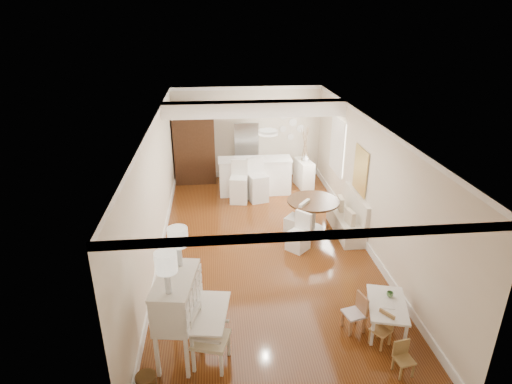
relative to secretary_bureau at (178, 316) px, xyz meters
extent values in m
plane|color=brown|center=(1.63, 3.01, -0.68)|extent=(9.00, 9.00, 0.00)
cube|color=white|center=(1.63, 3.01, 2.12)|extent=(4.50, 9.00, 0.04)
cube|color=beige|center=(1.63, 7.51, 0.72)|extent=(4.50, 0.04, 2.80)
cube|color=beige|center=(1.63, -1.49, 0.72)|extent=(4.50, 0.04, 2.80)
cube|color=beige|center=(-0.62, 3.01, 0.72)|extent=(0.04, 9.00, 2.80)
cube|color=beige|center=(3.88, 3.01, 0.72)|extent=(0.04, 9.00, 2.80)
cube|color=white|center=(1.63, 5.21, 1.94)|extent=(4.50, 0.45, 0.36)
cube|color=tan|center=(3.85, 3.51, 0.87)|extent=(0.04, 0.84, 1.04)
cube|color=white|center=(3.86, 5.41, 0.87)|extent=(0.04, 1.10, 1.40)
cylinder|color=#381E11|center=(0.43, 7.49, 1.17)|extent=(0.30, 0.03, 0.30)
cylinder|color=white|center=(1.63, 2.51, 2.07)|extent=(0.36, 0.36, 0.08)
cube|color=white|center=(0.00, 0.00, 0.00)|extent=(1.21, 1.23, 1.35)
cube|color=silver|center=(0.47, -0.27, -0.22)|extent=(0.66, 0.66, 0.92)
cylinder|color=#54391A|center=(-0.42, -0.70, -0.54)|extent=(0.37, 0.37, 0.28)
cube|color=silver|center=(3.31, 0.22, -0.43)|extent=(0.83, 1.10, 0.49)
cube|color=#AB824E|center=(3.09, -0.14, -0.39)|extent=(0.38, 0.38, 0.56)
cube|color=#AB764D|center=(2.78, 0.24, -0.35)|extent=(0.38, 0.38, 0.65)
cube|color=olive|center=(3.20, -0.74, -0.42)|extent=(0.29, 0.29, 0.52)
cube|color=silver|center=(3.62, 3.51, -0.19)|extent=(0.52, 1.60, 0.98)
cylinder|color=#442916|center=(2.84, 3.62, -0.27)|extent=(1.44, 1.44, 0.82)
cube|color=white|center=(2.36, 2.86, -0.26)|extent=(0.58, 0.58, 0.84)
cube|color=silver|center=(2.45, 3.53, -0.23)|extent=(0.61, 0.61, 0.89)
cube|color=white|center=(1.73, 6.11, -0.16)|extent=(2.05, 0.65, 1.03)
cube|color=white|center=(1.24, 5.52, -0.10)|extent=(0.53, 0.53, 1.15)
cube|color=silver|center=(1.76, 5.56, -0.08)|extent=(0.58, 0.58, 1.19)
cube|color=#381E11|center=(0.03, 7.19, 0.47)|extent=(1.20, 0.60, 2.30)
imported|color=silver|center=(1.93, 7.16, 0.22)|extent=(0.75, 0.65, 1.80)
cube|color=silver|center=(3.22, 6.46, -0.27)|extent=(0.50, 0.89, 0.81)
imported|color=#5B8F53|center=(3.41, 0.40, -0.14)|extent=(0.12, 0.12, 0.08)
imported|color=white|center=(3.26, 6.45, 0.22)|extent=(0.20, 0.20, 0.18)
camera|label=1|loc=(0.64, -5.17, 4.15)|focal=30.00mm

